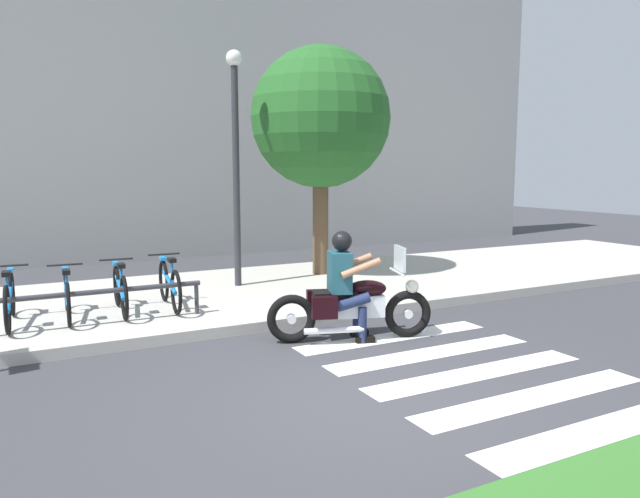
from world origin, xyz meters
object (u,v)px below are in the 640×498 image
object	(u,v)px
motorcycle	(351,306)
rider	(346,278)
bicycle_1	(67,295)
bike_rack	(99,295)
tree_near_rack	(320,119)
bicycle_3	(170,284)
street_lamp	(236,149)
bicycle_0	(9,299)
bicycle_2	(120,289)

from	to	relation	value
motorcycle	rider	world-z (taller)	rider
bicycle_1	bike_rack	size ratio (longest dim) A/B	0.59
bicycle_1	tree_near_rack	distance (m)	5.73
bicycle_3	bike_rack	bearing A→B (deg)	-152.54
rider	street_lamp	size ratio (longest dim) A/B	0.34
bike_rack	street_lamp	xyz separation A→B (m)	(2.57, 1.73, 2.02)
rider	tree_near_rack	world-z (taller)	tree_near_rack
rider	street_lamp	xyz separation A→B (m)	(-0.22, 3.44, 1.75)
bicycle_0	bicycle_2	size ratio (longest dim) A/B	1.07
motorcycle	rider	bearing A→B (deg)	159.33
bicycle_2	street_lamp	distance (m)	3.26
bicycle_3	street_lamp	size ratio (longest dim) A/B	0.39
bicycle_2	bicycle_3	size ratio (longest dim) A/B	0.97
bike_rack	bicycle_1	bearing A→B (deg)	122.60
bicycle_0	bicycle_1	distance (m)	0.71
bicycle_2	street_lamp	world-z (taller)	street_lamp
street_lamp	bicycle_0	bearing A→B (deg)	-162.11
motorcycle	bicycle_0	xyz separation A→B (m)	(-3.93, 2.30, 0.04)
motorcycle	tree_near_rack	distance (m)	4.99
bike_rack	bicycle_0	bearing A→B (deg)	152.50
street_lamp	motorcycle	bearing A→B (deg)	-85.12
tree_near_rack	motorcycle	bearing A→B (deg)	-112.28
motorcycle	bicycle_1	size ratio (longest dim) A/B	1.32
bike_rack	motorcycle	bearing A→B (deg)	-31.26
bicycle_0	street_lamp	world-z (taller)	street_lamp
rider	bicycle_1	world-z (taller)	rider
bike_rack	tree_near_rack	world-z (taller)	tree_near_rack
bicycle_2	bicycle_3	distance (m)	0.71
rider	bicycle_1	xyz separation A→B (m)	(-3.15, 2.27, -0.34)
bicycle_3	bike_rack	world-z (taller)	bicycle_3
bicycle_1	bike_rack	bearing A→B (deg)	-57.40
motorcycle	bicycle_2	distance (m)	3.40
bicycle_1	bike_rack	world-z (taller)	bicycle_1
bicycle_2	bicycle_1	bearing A→B (deg)	179.94
bicycle_2	bike_rack	distance (m)	0.66
bicycle_1	bicycle_0	bearing A→B (deg)	-179.97
bicycle_1	bicycle_2	bearing A→B (deg)	-0.06
motorcycle	street_lamp	size ratio (longest dim) A/B	0.50
bike_rack	tree_near_rack	size ratio (longest dim) A/B	0.60
bicycle_2	tree_near_rack	distance (m)	5.15
bicycle_0	bicycle_1	xyz separation A→B (m)	(0.71, 0.00, -0.01)
bike_rack	bicycle_2	bearing A→B (deg)	57.33
bicycle_1	tree_near_rack	bearing A→B (deg)	18.12
bicycle_1	tree_near_rack	size ratio (longest dim) A/B	0.35
rider	bicycle_0	size ratio (longest dim) A/B	0.84
motorcycle	bike_rack	distance (m)	3.36
bicycle_0	bicycle_3	world-z (taller)	bicycle_3
rider	bicycle_0	bearing A→B (deg)	149.56
bicycle_3	tree_near_rack	size ratio (longest dim) A/B	0.36
bicycle_0	bicycle_2	bearing A→B (deg)	-0.01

